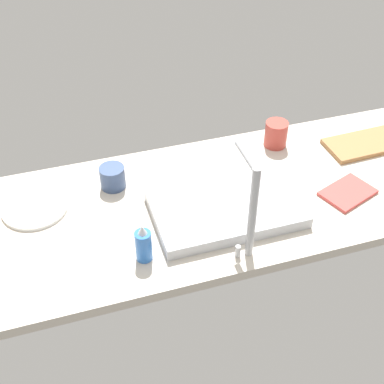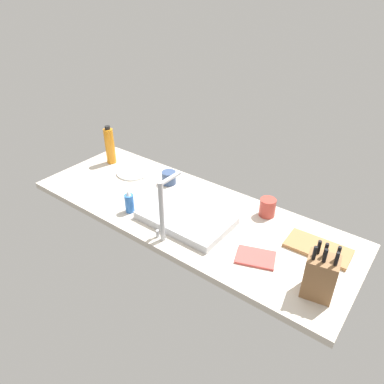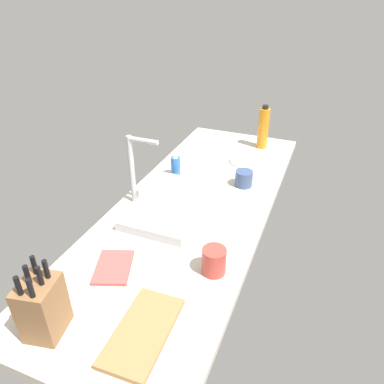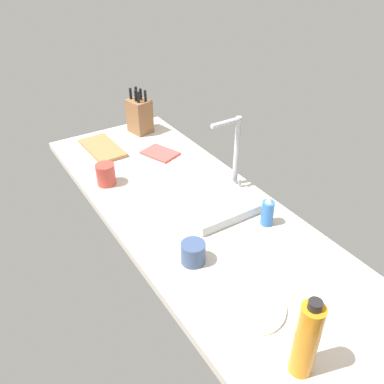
{
  "view_description": "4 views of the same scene",
  "coord_description": "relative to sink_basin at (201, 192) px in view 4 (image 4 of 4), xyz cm",
  "views": [
    {
      "loc": [
        41.07,
        122.73,
        118.51
      ],
      "look_at": [
        2.97,
        0.52,
        8.74
      ],
      "focal_mm": 48.95,
      "sensor_mm": 36.0,
      "label": 1
    },
    {
      "loc": [
        -98.79,
        125.05,
        114.07
      ],
      "look_at": [
        -0.71,
        -4.39,
        13.12
      ],
      "focal_mm": 33.47,
      "sensor_mm": 36.0,
      "label": 2
    },
    {
      "loc": [
        -127.59,
        -50.32,
        93.12
      ],
      "look_at": [
        1.98,
        1.41,
        9.11
      ],
      "focal_mm": 33.96,
      "sensor_mm": 36.0,
      "label": 3
    },
    {
      "loc": [
        112.42,
        -71.57,
        100.99
      ],
      "look_at": [
        -1.27,
        0.41,
        11.03
      ],
      "focal_mm": 37.74,
      "sensor_mm": 36.0,
      "label": 4
    }
  ],
  "objects": [
    {
      "name": "countertop_slab",
      "position": [
        6.07,
        -7.91,
        -3.79
      ],
      "size": [
        182.49,
        65.64,
        3.5
      ],
      "primitive_type": "cube",
      "color": "beige",
      "rests_on": "ground"
    },
    {
      "name": "sink_basin",
      "position": [
        0.0,
        0.0,
        0.0
      ],
      "size": [
        46.63,
        29.21,
        4.08
      ],
      "primitive_type": "cube",
      "color": "#B7BABF",
      "rests_on": "countertop_slab"
    },
    {
      "name": "faucet",
      "position": [
        -0.36,
        17.02,
        16.63
      ],
      "size": [
        5.5,
        14.65,
        32.0
      ],
      "color": "#B7BABF",
      "rests_on": "countertop_slab"
    },
    {
      "name": "knife_block",
      "position": [
        -71.66,
        6.88,
        7.55
      ],
      "size": [
        13.5,
        12.03,
        24.38
      ],
      "rotation": [
        0.0,
        0.0,
        0.2
      ],
      "color": "brown",
      "rests_on": "countertop_slab"
    },
    {
      "name": "cutting_board",
      "position": [
        -62.67,
        -19.4,
        -1.14
      ],
      "size": [
        29.78,
        15.9,
        1.8
      ],
      "primitive_type": "cube",
      "rotation": [
        0.0,
        0.0,
        0.03
      ],
      "color": "#9E7042",
      "rests_on": "countertop_slab"
    },
    {
      "name": "soap_bottle",
      "position": [
        29.44,
        11.08,
        3.54
      ],
      "size": [
        4.88,
        4.88,
        12.97
      ],
      "color": "blue",
      "rests_on": "countertop_slab"
    },
    {
      "name": "water_bottle",
      "position": [
        81.01,
        -22.38,
        10.14
      ],
      "size": [
        6.18,
        6.18,
        25.87
      ],
      "color": "orange",
      "rests_on": "countertop_slab"
    },
    {
      "name": "dinner_plate",
      "position": [
        58.5,
        -20.45,
        -1.44
      ],
      "size": [
        21.4,
        21.4,
        1.2
      ],
      "primitive_type": "cylinder",
      "color": "white",
      "rests_on": "countertop_slab"
    },
    {
      "name": "dish_towel",
      "position": [
        -42.44,
        3.34,
        -1.44
      ],
      "size": [
        20.4,
        17.4,
        1.2
      ],
      "primitive_type": "cube",
      "rotation": [
        0.0,
        0.0,
        0.36
      ],
      "color": "#CC4C47",
      "rests_on": "countertop_slab"
    },
    {
      "name": "coffee_mug",
      "position": [
        31.94,
        -24.23,
        1.88
      ],
      "size": [
        8.55,
        8.55,
        7.84
      ],
      "primitive_type": "cylinder",
      "color": "#384C75",
      "rests_on": "countertop_slab"
    },
    {
      "name": "ceramic_cup",
      "position": [
        -30.79,
        -30.14,
        2.85
      ],
      "size": [
        8.43,
        8.43,
        9.78
      ],
      "primitive_type": "cylinder",
      "color": "#B23D33",
      "rests_on": "countertop_slab"
    }
  ]
}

